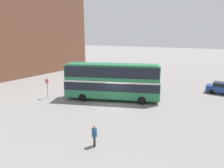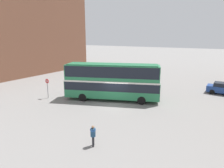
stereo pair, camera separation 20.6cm
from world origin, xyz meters
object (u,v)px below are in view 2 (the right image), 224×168
object	(u,v)px
pedestrian_foreground	(93,134)
parked_car_kerb_far	(101,77)
no_entry_sign	(47,85)
double_decker_bus	(112,80)
parked_car_kerb_near	(224,88)

from	to	relation	value
pedestrian_foreground	parked_car_kerb_far	xyz separation A→B (m)	(-11.22, 17.19, -0.17)
pedestrian_foreground	no_entry_sign	distance (m)	13.26
double_decker_bus	parked_car_kerb_far	bearing A→B (deg)	110.51
pedestrian_foreground	parked_car_kerb_near	bearing A→B (deg)	-140.91
pedestrian_foreground	parked_car_kerb_far	distance (m)	20.53
parked_car_kerb_far	no_entry_sign	xyz separation A→B (m)	(-0.52, -11.07, 0.87)
pedestrian_foreground	no_entry_sign	bearing A→B (deg)	-58.80
pedestrian_foreground	no_entry_sign	world-z (taller)	no_entry_sign
no_entry_sign	parked_car_kerb_far	bearing A→B (deg)	87.32
pedestrian_foreground	no_entry_sign	size ratio (longest dim) A/B	0.63
double_decker_bus	no_entry_sign	xyz separation A→B (m)	(-7.26, -3.68, -0.89)
double_decker_bus	pedestrian_foreground	size ratio (longest dim) A/B	7.29
pedestrian_foreground	parked_car_kerb_near	world-z (taller)	pedestrian_foreground
parked_car_kerb_far	no_entry_sign	distance (m)	11.12
pedestrian_foreground	parked_car_kerb_far	bearing A→B (deg)	-88.15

